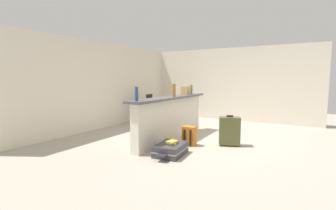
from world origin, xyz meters
name	(u,v)px	position (x,y,z in m)	size (l,w,h in m)	color
ground_plane	(200,140)	(0.00, 0.00, -0.03)	(13.00, 13.00, 0.05)	#ADA393
wall_back	(107,85)	(0.00, 3.05, 1.25)	(6.60, 0.10, 2.50)	silver
wall_right	(227,84)	(3.05, 0.30, 1.25)	(0.10, 6.00, 2.50)	silver
partition_half_wall	(171,119)	(-0.44, 0.56, 0.49)	(2.80, 0.20, 0.99)	silver
bar_countertop	(171,98)	(-0.44, 0.56, 1.01)	(2.96, 0.40, 0.05)	#4C4C51
bottle_blue	(137,94)	(-1.73, 0.57, 1.17)	(0.06, 0.06, 0.27)	#284C89
bottle_amber	(174,90)	(-0.43, 0.49, 1.19)	(0.08, 0.08, 0.30)	#9E661E
bottle_green	(191,89)	(0.85, 0.64, 1.16)	(0.06, 0.06, 0.24)	#2D6B38
grocery_bag	(186,90)	(0.45, 0.61, 1.15)	(0.26, 0.18, 0.22)	tan
dining_table	(160,104)	(1.19, 1.92, 0.65)	(1.10, 0.80, 0.74)	brown
dining_chair_near_partition	(175,109)	(1.16, 1.34, 0.52)	(0.47, 0.47, 0.93)	black
dining_chair_far_side	(147,106)	(1.31, 2.51, 0.52)	(0.46, 0.46, 0.93)	black
suitcase_flat_charcoal	(171,149)	(-1.45, -0.01, 0.11)	(0.86, 0.56, 0.22)	#38383D
suitcase_upright_olive	(229,131)	(-0.23, -0.79, 0.33)	(0.39, 0.50, 0.67)	#51562D
backpack_orange	(189,136)	(-0.65, -0.02, 0.20)	(0.26, 0.29, 0.42)	orange
book_stack	(172,142)	(-1.44, -0.04, 0.25)	(0.26, 0.21, 0.06)	tan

